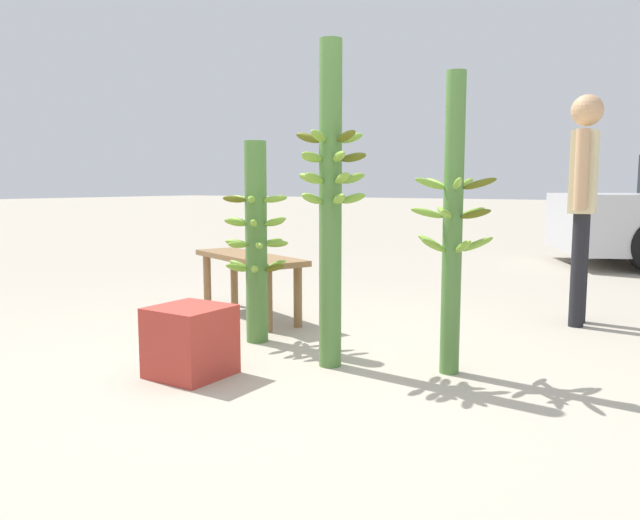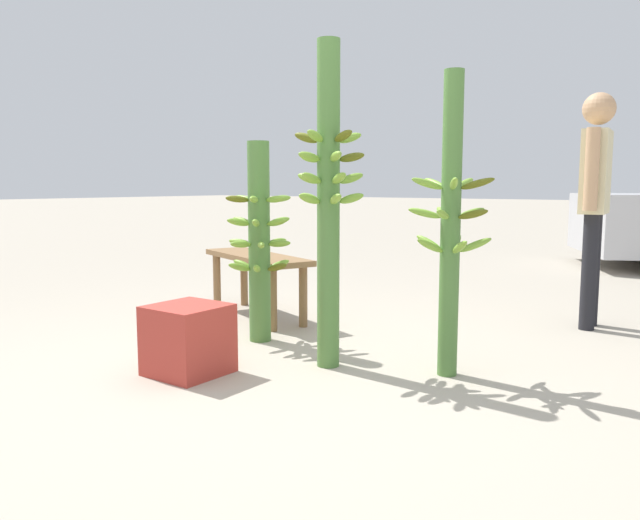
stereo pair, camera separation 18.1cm
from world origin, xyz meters
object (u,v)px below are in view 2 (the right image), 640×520
(banana_stalk_center, at_px, (328,201))
(vendor_person, at_px, (595,187))
(banana_stalk_right, at_px, (451,224))
(produce_crate, at_px, (188,339))
(banana_stalk_left, at_px, (259,241))
(market_bench, at_px, (257,266))

(banana_stalk_center, xyz_separation_m, vendor_person, (0.94, 1.83, 0.07))
(banana_stalk_right, distance_m, produce_crate, 1.49)
(produce_crate, bearing_deg, banana_stalk_left, 101.87)
(vendor_person, relative_size, market_bench, 1.34)
(banana_stalk_left, distance_m, market_bench, 0.77)
(banana_stalk_left, bearing_deg, market_bench, 133.07)
(banana_stalk_left, bearing_deg, produce_crate, -78.13)
(banana_stalk_right, distance_m, vendor_person, 1.65)
(banana_stalk_center, relative_size, vendor_person, 1.09)
(market_bench, xyz_separation_m, produce_crate, (0.65, -1.28, -0.20))
(vendor_person, bearing_deg, banana_stalk_center, 147.15)
(banana_stalk_left, bearing_deg, vendor_person, 45.20)
(banana_stalk_center, bearing_deg, market_bench, 147.87)
(produce_crate, bearing_deg, banana_stalk_right, 34.86)
(banana_stalk_center, distance_m, vendor_person, 2.06)
(vendor_person, bearing_deg, market_bench, 111.78)
(banana_stalk_center, relative_size, banana_stalk_right, 1.12)
(market_bench, bearing_deg, banana_stalk_center, -10.54)
(banana_stalk_right, distance_m, market_bench, 1.89)
(banana_stalk_right, height_order, vendor_person, vendor_person)
(banana_stalk_left, distance_m, banana_stalk_center, 0.75)
(banana_stalk_left, height_order, produce_crate, banana_stalk_left)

